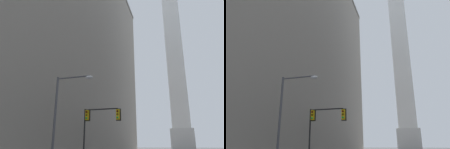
{
  "view_description": "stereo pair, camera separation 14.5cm",
  "coord_description": "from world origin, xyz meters",
  "views": [
    {
      "loc": [
        -0.14,
        -0.3,
        1.65
      ],
      "look_at": [
        -12.93,
        41.03,
        15.74
      ],
      "focal_mm": 35.0,
      "sensor_mm": 36.0,
      "label": 1
    },
    {
      "loc": [
        -0.0,
        -0.26,
        1.65
      ],
      "look_at": [
        -12.93,
        41.03,
        15.74
      ],
      "focal_mm": 35.0,
      "sensor_mm": 36.0,
      "label": 2
    }
  ],
  "objects": [
    {
      "name": "street_lamp",
      "position": [
        -9.55,
        15.89,
        4.65
      ],
      "size": [
        3.41,
        0.36,
        7.4
      ],
      "color": "#4C4C51",
      "rests_on": "ground_plane"
    },
    {
      "name": "traffic_light_mid_left",
      "position": [
        -9.17,
        22.96,
        4.3
      ],
      "size": [
        4.44,
        0.51,
        5.66
      ],
      "color": "black",
      "rests_on": "ground_plane"
    },
    {
      "name": "building_left",
      "position": [
        -24.1,
        34.57,
        22.1
      ],
      "size": [
        23.21,
        60.47,
        44.18
      ],
      "color": "gray",
      "rests_on": "ground_plane"
    },
    {
      "name": "obelisk",
      "position": [
        0.0,
        74.12,
        34.54
      ],
      "size": [
        7.03,
        7.03,
        72.31
      ],
      "color": "silver",
      "rests_on": "ground_plane"
    }
  ]
}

